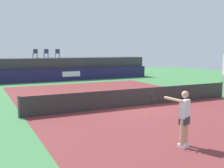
% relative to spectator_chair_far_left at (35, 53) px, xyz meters
% --- Properties ---
extents(ground_plane, '(48.00, 48.00, 0.00)m').
position_rel_spectator_chair_far_left_xyz_m(ground_plane, '(2.55, -12.23, -2.69)').
color(ground_plane, '#3D7A42').
extents(court_inner, '(12.00, 22.00, 0.00)m').
position_rel_spectator_chair_far_left_xyz_m(court_inner, '(2.55, -15.23, -2.69)').
color(court_inner, maroon).
rests_on(court_inner, ground).
extents(sponsor_wall, '(18.00, 0.22, 1.20)m').
position_rel_spectator_chair_far_left_xyz_m(sponsor_wall, '(2.55, -1.73, -2.09)').
color(sponsor_wall, '#231E4C').
rests_on(sponsor_wall, ground).
extents(spectator_platform, '(18.00, 2.80, 2.20)m').
position_rel_spectator_chair_far_left_xyz_m(spectator_platform, '(2.55, 0.07, -1.59)').
color(spectator_platform, '#38383D').
rests_on(spectator_platform, ground).
extents(spectator_chair_far_left, '(0.47, 0.47, 0.89)m').
position_rel_spectator_chair_far_left_xyz_m(spectator_chair_far_left, '(0.00, 0.00, 0.00)').
color(spectator_chair_far_left, '#2D3D56').
rests_on(spectator_chair_far_left, spectator_platform).
extents(spectator_chair_left, '(0.47, 0.47, 0.89)m').
position_rel_spectator_chair_far_left_xyz_m(spectator_chair_left, '(1.11, 0.17, 0.00)').
color(spectator_chair_left, '#2D3D56').
rests_on(spectator_chair_left, spectator_platform).
extents(spectator_chair_center, '(0.47, 0.47, 0.89)m').
position_rel_spectator_chair_far_left_xyz_m(spectator_chair_center, '(2.17, -0.16, 0.00)').
color(spectator_chair_center, '#2D3D56').
rests_on(spectator_chair_center, spectator_platform).
extents(tennis_net, '(12.40, 0.02, 0.95)m').
position_rel_spectator_chair_far_left_xyz_m(tennis_net, '(2.55, -15.23, -2.22)').
color(tennis_net, '#2D2D2D').
rests_on(tennis_net, ground).
extents(net_post_near, '(0.10, 0.10, 1.00)m').
position_rel_spectator_chair_far_left_xyz_m(net_post_near, '(-3.65, -15.23, -2.19)').
color(net_post_near, '#4C4C51').
rests_on(net_post_near, ground).
extents(net_post_far, '(0.10, 0.10, 1.00)m').
position_rel_spectator_chair_far_left_xyz_m(net_post_far, '(8.75, -15.23, -2.19)').
color(net_post_far, '#4C4C51').
rests_on(net_post_far, ground).
extents(tennis_player, '(1.01, 1.07, 1.77)m').
position_rel_spectator_chair_far_left_xyz_m(tennis_player, '(0.46, -21.28, -1.73)').
color(tennis_player, white).
rests_on(tennis_player, court_inner).
extents(tennis_ball, '(0.07, 0.07, 0.07)m').
position_rel_spectator_chair_far_left_xyz_m(tennis_ball, '(1.85, -17.26, -2.66)').
color(tennis_ball, '#D8EA33').
rests_on(tennis_ball, court_inner).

